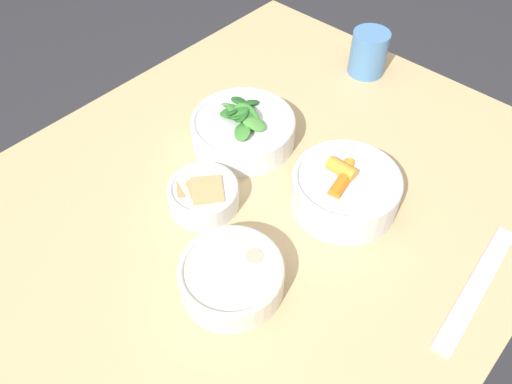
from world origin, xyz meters
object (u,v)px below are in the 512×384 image
(bowl_carrots, at_px, (346,189))
(ruler, at_px, (477,286))
(bowl_greens, at_px, (243,128))
(bowl_beans_hotdog, at_px, (232,277))
(cup, at_px, (368,53))
(bowl_cookies, at_px, (203,194))

(bowl_carrots, distance_m, ruler, 0.24)
(bowl_greens, relative_size, bowl_beans_hotdog, 1.26)
(cup, bearing_deg, bowl_greens, -7.68)
(ruler, bearing_deg, bowl_carrots, -89.61)
(bowl_beans_hotdog, xyz_separation_m, bowl_cookies, (-0.08, -0.15, 0.00))
(ruler, bearing_deg, cup, -128.34)
(bowl_greens, height_order, bowl_cookies, bowl_greens)
(bowl_carrots, relative_size, cup, 1.88)
(ruler, bearing_deg, bowl_greens, -89.79)
(bowl_greens, xyz_separation_m, bowl_beans_hotdog, (0.24, 0.20, -0.01))
(bowl_cookies, distance_m, ruler, 0.44)
(bowl_cookies, height_order, cup, cup)
(bowl_carrots, bearing_deg, cup, -151.32)
(bowl_greens, bearing_deg, bowl_carrots, 90.02)
(bowl_carrots, bearing_deg, bowl_greens, -89.98)
(bowl_greens, distance_m, bowl_beans_hotdog, 0.32)
(bowl_carrots, relative_size, bowl_greens, 0.92)
(bowl_beans_hotdog, distance_m, cup, 0.60)
(bowl_carrots, xyz_separation_m, ruler, (-0.00, 0.24, -0.04))
(bowl_cookies, bearing_deg, bowl_greens, -159.64)
(bowl_greens, bearing_deg, ruler, 90.21)
(bowl_greens, bearing_deg, bowl_beans_hotdog, 40.36)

